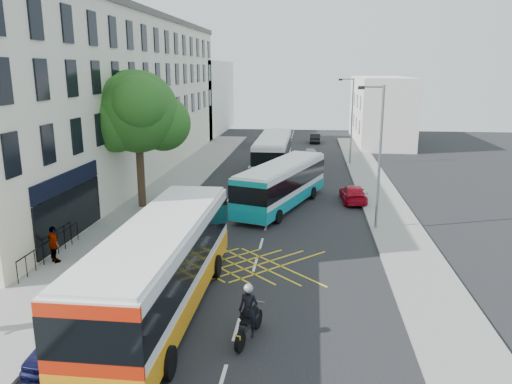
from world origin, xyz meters
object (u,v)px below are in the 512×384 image
(bus_near, at_px, (161,266))
(parked_car_blue, at_px, (69,337))
(lamp_near, at_px, (378,150))
(bus_far, at_px, (273,153))
(red_hatchback, at_px, (353,194))
(distant_car_grey, at_px, (264,141))
(distant_car_dark, at_px, (315,138))
(lamp_far, at_px, (351,117))
(distant_car_silver, at_px, (310,153))
(motorbike, at_px, (249,314))
(bus_mid, at_px, (282,184))
(parked_car_silver, at_px, (167,231))
(street_tree, at_px, (137,113))
(pedestrian_far, at_px, (54,245))

(bus_near, relative_size, parked_car_blue, 3.26)
(lamp_near, relative_size, bus_far, 0.69)
(bus_far, relative_size, red_hatchback, 2.90)
(parked_car_blue, relative_size, distant_car_grey, 0.75)
(parked_car_blue, height_order, distant_car_dark, parked_car_blue)
(lamp_far, relative_size, bus_near, 0.65)
(distant_car_grey, xyz_separation_m, distant_car_dark, (5.98, 4.15, -0.12))
(distant_car_silver, height_order, distant_car_dark, distant_car_silver)
(bus_far, height_order, motorbike, bus_far)
(red_hatchback, relative_size, distant_car_dark, 1.12)
(bus_mid, height_order, parked_car_silver, bus_mid)
(motorbike, distance_m, distant_car_dark, 47.20)
(parked_car_blue, height_order, parked_car_silver, parked_car_silver)
(street_tree, relative_size, lamp_far, 1.10)
(bus_far, xyz_separation_m, motorbike, (1.30, -28.42, -0.74))
(lamp_near, xyz_separation_m, bus_mid, (-5.55, 4.31, -3.05))
(red_hatchback, relative_size, distant_car_grey, 0.78)
(street_tree, distance_m, distant_car_silver, 23.26)
(motorbike, bearing_deg, parked_car_blue, -150.11)
(distant_car_dark, bearing_deg, bus_near, 83.67)
(red_hatchback, relative_size, pedestrian_far, 2.26)
(distant_car_grey, bearing_deg, lamp_near, -76.95)
(bus_mid, relative_size, parked_car_blue, 2.85)
(motorbike, bearing_deg, pedestrian_far, 164.73)
(motorbike, bearing_deg, lamp_near, 80.15)
(street_tree, height_order, lamp_near, street_tree)
(parked_car_silver, distance_m, red_hatchback, 14.34)
(motorbike, bearing_deg, lamp_far, 94.49)
(lamp_far, xyz_separation_m, bus_far, (-6.98, -4.21, -2.91))
(bus_near, distance_m, parked_car_blue, 4.07)
(parked_car_blue, height_order, distant_car_silver, parked_car_blue)
(motorbike, xyz_separation_m, distant_car_grey, (-3.42, 42.98, -0.27))
(parked_car_silver, bearing_deg, red_hatchback, 36.00)
(bus_near, distance_m, distant_car_dark, 45.83)
(lamp_near, height_order, bus_near, lamp_near)
(bus_near, xyz_separation_m, pedestrian_far, (-6.35, 3.89, -0.80))
(distant_car_grey, height_order, pedestrian_far, pedestrian_far)
(parked_car_blue, distance_m, distant_car_silver, 37.61)
(lamp_far, height_order, bus_near, lamp_far)
(lamp_near, height_order, parked_car_silver, lamp_near)
(bus_mid, xyz_separation_m, distant_car_dark, (2.43, 30.19, -0.98))
(red_hatchback, distance_m, pedestrian_far, 19.86)
(lamp_near, xyz_separation_m, red_hatchback, (-0.70, 6.16, -4.04))
(parked_car_blue, bearing_deg, distant_car_dark, 81.00)
(bus_near, distance_m, motorbike, 4.00)
(motorbike, bearing_deg, bus_mid, 103.92)
(lamp_near, bearing_deg, lamp_far, 90.00)
(distant_car_grey, bearing_deg, bus_mid, -85.87)
(red_hatchback, bearing_deg, distant_car_silver, -82.48)
(lamp_far, relative_size, distant_car_grey, 1.58)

